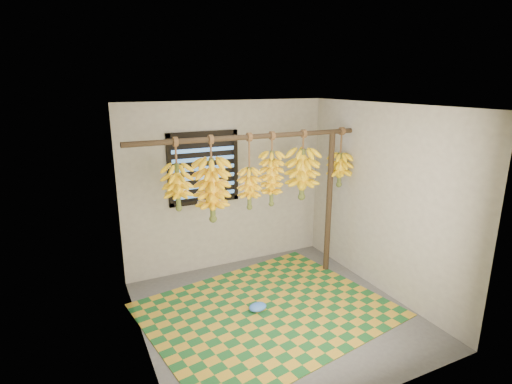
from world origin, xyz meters
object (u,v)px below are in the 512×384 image
woven_mat (267,310)px  banana_bunch_c (249,188)px  plastic_bag (258,307)px  banana_bunch_b (212,190)px  banana_bunch_e (302,174)px  banana_bunch_f (340,169)px  banana_bunch_d (272,178)px  banana_bunch_a (178,187)px  support_post (329,204)px

woven_mat → banana_bunch_c: 1.49m
plastic_bag → banana_bunch_b: (-0.33, 0.57, 1.34)m
plastic_bag → banana_bunch_e: (0.92, 0.57, 1.42)m
plastic_bag → banana_bunch_f: size_ratio=0.28×
woven_mat → plastic_bag: (-0.11, 0.03, 0.05)m
woven_mat → banana_bunch_c: (0.04, 0.60, 1.36)m
banana_bunch_e → banana_bunch_c: bearing=180.0°
banana_bunch_c → banana_bunch_d: bearing=0.0°
banana_bunch_a → banana_bunch_f: bearing=0.0°
support_post → banana_bunch_f: size_ratio=2.47×
support_post → woven_mat: support_post is taller
banana_bunch_e → banana_bunch_f: bearing=0.0°
support_post → banana_bunch_b: banana_bunch_b is taller
woven_mat → banana_bunch_d: size_ratio=2.88×
woven_mat → support_post: bearing=25.4°
banana_bunch_f → support_post: bearing=180.0°
woven_mat → banana_bunch_b: (-0.44, 0.60, 1.39)m
woven_mat → banana_bunch_c: size_ratio=2.87×
banana_bunch_a → banana_bunch_e: size_ratio=0.92×
plastic_bag → banana_bunch_a: (-0.74, 0.57, 1.43)m
banana_bunch_b → woven_mat: bearing=-53.5°
banana_bunch_d → banana_bunch_a: bearing=-180.0°
woven_mat → banana_bunch_d: banana_bunch_d is taller
support_post → banana_bunch_e: (-0.45, 0.00, 0.47)m
banana_bunch_a → banana_bunch_c: 0.91m
banana_bunch_b → banana_bunch_f: same height
support_post → woven_mat: (-1.26, -0.60, -0.99)m
support_post → banana_bunch_c: (-1.22, 0.00, 0.37)m
banana_bunch_c → banana_bunch_f: same height
support_post → banana_bunch_a: banana_bunch_a is taller
plastic_bag → banana_bunch_c: size_ratio=0.24×
banana_bunch_a → banana_bunch_e: 1.67m
support_post → banana_bunch_d: (-0.91, 0.00, 0.46)m
woven_mat → banana_bunch_e: (0.81, 0.60, 1.47)m
banana_bunch_a → banana_bunch_e: (1.67, 0.00, -0.01)m
banana_bunch_d → support_post: bearing=-0.0°
woven_mat → banana_bunch_e: banana_bunch_e is taller
banana_bunch_a → banana_bunch_f: same height
support_post → banana_bunch_d: bearing=180.0°
support_post → plastic_bag: (-1.38, -0.57, -0.94)m
banana_bunch_d → banana_bunch_e: (0.46, -0.00, 0.01)m
support_post → plastic_bag: size_ratio=8.83×
banana_bunch_d → banana_bunch_e: bearing=-0.0°
woven_mat → banana_bunch_e: bearing=36.5°
woven_mat → banana_bunch_f: size_ratio=3.38×
woven_mat → banana_bunch_f: bearing=23.0°
support_post → woven_mat: 1.72m
banana_bunch_f → banana_bunch_a: bearing=180.0°
support_post → banana_bunch_f: bearing=0.0°
plastic_bag → banana_bunch_e: 1.78m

